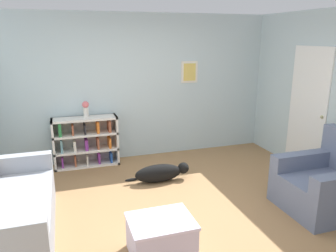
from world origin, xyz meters
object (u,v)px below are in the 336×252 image
(couch, at_px, (4,213))
(dog, at_px, (161,173))
(vase, at_px, (86,108))
(coffee_table, at_px, (161,236))
(recliner_chair, at_px, (328,184))
(bookshelf, at_px, (86,141))

(couch, xyz_separation_m, dog, (2.07, 0.91, -0.18))
(dog, height_order, vase, vase)
(couch, height_order, coffee_table, couch)
(recliner_chair, height_order, coffee_table, recliner_chair)
(vase, bearing_deg, dog, -46.37)
(bookshelf, relative_size, vase, 3.90)
(coffee_table, xyz_separation_m, vase, (-0.50, 2.75, 0.81))
(recliner_chair, relative_size, vase, 3.62)
(recliner_chair, bearing_deg, vase, 138.47)
(recliner_chair, distance_m, dog, 2.35)
(bookshelf, bearing_deg, coffee_table, -79.14)
(bookshelf, bearing_deg, recliner_chair, -41.41)
(couch, bearing_deg, bookshelf, 62.44)
(bookshelf, relative_size, recliner_chair, 1.08)
(recliner_chair, bearing_deg, dog, 141.47)
(recliner_chair, xyz_separation_m, dog, (-1.83, 1.46, -0.20))
(dog, bearing_deg, vase, 133.63)
(bookshelf, xyz_separation_m, recliner_chair, (2.87, -2.53, -0.08))
(coffee_table, bearing_deg, couch, 153.37)
(couch, xyz_separation_m, recliner_chair, (3.90, -0.54, 0.02))
(bookshelf, relative_size, dog, 1.07)
(bookshelf, distance_m, coffee_table, 2.83)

